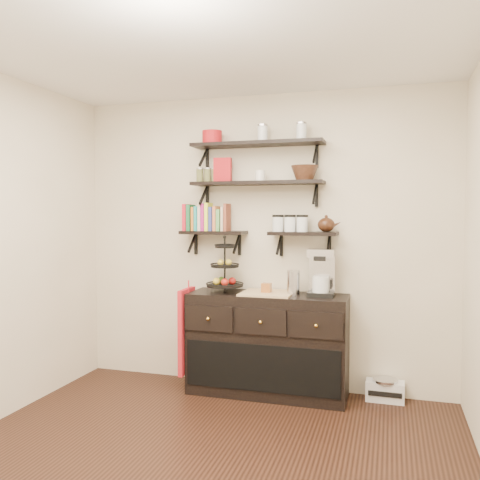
% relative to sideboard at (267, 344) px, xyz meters
% --- Properties ---
extents(floor, '(3.50, 3.50, 0.00)m').
position_rel_sideboard_xyz_m(floor, '(-0.12, -1.51, -0.45)').
color(floor, black).
rests_on(floor, ground).
extents(ceiling, '(3.50, 3.50, 0.02)m').
position_rel_sideboard_xyz_m(ceiling, '(-0.12, -1.51, 2.25)').
color(ceiling, white).
rests_on(ceiling, back_wall).
extents(back_wall, '(3.50, 0.02, 2.70)m').
position_rel_sideboard_xyz_m(back_wall, '(-0.12, 0.24, 0.90)').
color(back_wall, silver).
rests_on(back_wall, ground).
extents(shelf_top, '(1.20, 0.27, 0.23)m').
position_rel_sideboard_xyz_m(shelf_top, '(-0.12, 0.10, 1.78)').
color(shelf_top, black).
rests_on(shelf_top, back_wall).
extents(shelf_mid, '(1.20, 0.27, 0.23)m').
position_rel_sideboard_xyz_m(shelf_mid, '(-0.12, 0.10, 1.43)').
color(shelf_mid, black).
rests_on(shelf_mid, back_wall).
extents(shelf_low_left, '(0.60, 0.25, 0.23)m').
position_rel_sideboard_xyz_m(shelf_low_left, '(-0.54, 0.12, 0.98)').
color(shelf_low_left, black).
rests_on(shelf_low_left, back_wall).
extents(shelf_low_right, '(0.60, 0.25, 0.23)m').
position_rel_sideboard_xyz_m(shelf_low_right, '(0.30, 0.12, 0.98)').
color(shelf_low_right, black).
rests_on(shelf_low_right, back_wall).
extents(cookbooks, '(0.43, 0.15, 0.26)m').
position_rel_sideboard_xyz_m(cookbooks, '(-0.60, 0.12, 1.11)').
color(cookbooks, red).
rests_on(cookbooks, shelf_low_left).
extents(glass_canisters, '(0.32, 0.10, 0.13)m').
position_rel_sideboard_xyz_m(glass_canisters, '(0.18, 0.12, 1.06)').
color(glass_canisters, silver).
rests_on(glass_canisters, shelf_low_right).
extents(sideboard, '(1.40, 0.50, 0.92)m').
position_rel_sideboard_xyz_m(sideboard, '(0.00, 0.00, 0.00)').
color(sideboard, black).
rests_on(sideboard, floor).
extents(fruit_stand, '(0.33, 0.33, 0.49)m').
position_rel_sideboard_xyz_m(fruit_stand, '(-0.40, 0.00, 0.62)').
color(fruit_stand, black).
rests_on(fruit_stand, sideboard).
extents(candle, '(0.08, 0.08, 0.08)m').
position_rel_sideboard_xyz_m(candle, '(-0.01, 0.00, 0.50)').
color(candle, '#945222').
rests_on(candle, sideboard).
extents(coffee_maker, '(0.23, 0.22, 0.41)m').
position_rel_sideboard_xyz_m(coffee_maker, '(0.47, 0.03, 0.64)').
color(coffee_maker, black).
rests_on(coffee_maker, sideboard).
extents(thermal_carafe, '(0.11, 0.11, 0.22)m').
position_rel_sideboard_xyz_m(thermal_carafe, '(0.24, -0.02, 0.56)').
color(thermal_carafe, silver).
rests_on(thermal_carafe, sideboard).
extents(apron, '(0.04, 0.33, 0.77)m').
position_rel_sideboard_xyz_m(apron, '(-0.73, -0.10, 0.09)').
color(apron, '#AE1812').
rests_on(apron, sideboard).
extents(radio, '(0.32, 0.22, 0.19)m').
position_rel_sideboard_xyz_m(radio, '(1.01, 0.13, -0.36)').
color(radio, silver).
rests_on(radio, floor).
extents(recipe_box, '(0.16, 0.07, 0.22)m').
position_rel_sideboard_xyz_m(recipe_box, '(-0.45, 0.10, 1.56)').
color(recipe_box, '#AB1319').
rests_on(recipe_box, shelf_mid).
extents(walnut_bowl, '(0.24, 0.24, 0.13)m').
position_rel_sideboard_xyz_m(walnut_bowl, '(0.31, 0.10, 1.51)').
color(walnut_bowl, black).
rests_on(walnut_bowl, shelf_mid).
extents(ramekins, '(0.09, 0.09, 0.10)m').
position_rel_sideboard_xyz_m(ramekins, '(-0.09, 0.10, 1.50)').
color(ramekins, white).
rests_on(ramekins, shelf_mid).
extents(teapot, '(0.20, 0.16, 0.15)m').
position_rel_sideboard_xyz_m(teapot, '(0.50, 0.12, 1.07)').
color(teapot, '#321A0F').
rests_on(teapot, shelf_low_right).
extents(red_pot, '(0.18, 0.18, 0.12)m').
position_rel_sideboard_xyz_m(red_pot, '(-0.55, 0.10, 1.86)').
color(red_pot, '#AB1319').
rests_on(red_pot, shelf_top).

